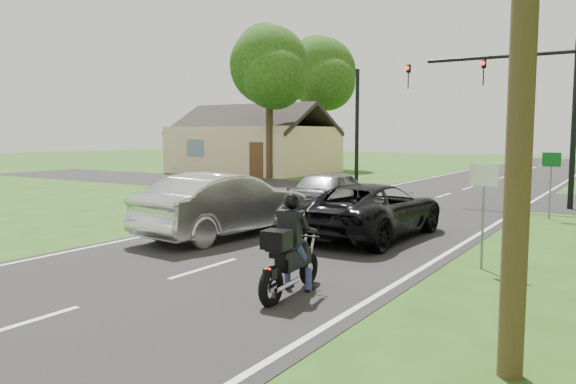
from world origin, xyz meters
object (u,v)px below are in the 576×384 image
(motorcycle_rider, at_px, (289,255))
(silver_suv, at_px, (333,192))
(dark_suv, at_px, (372,210))
(sign_white, at_px, (484,190))
(silver_sedan, at_px, (225,205))
(sign_green, at_px, (551,169))
(traffic_signal, at_px, (520,95))

(motorcycle_rider, xyz_separation_m, silver_suv, (-3.91, 8.98, 0.07))
(motorcycle_rider, relative_size, dark_suv, 0.40)
(dark_suv, xyz_separation_m, silver_suv, (-2.87, 3.29, 0.04))
(silver_suv, height_order, sign_white, sign_white)
(silver_sedan, distance_m, silver_suv, 5.26)
(dark_suv, height_order, sign_white, sign_white)
(sign_white, bearing_deg, dark_suv, 148.11)
(motorcycle_rider, bearing_deg, sign_green, 73.09)
(motorcycle_rider, relative_size, sign_green, 0.96)
(silver_sedan, distance_m, sign_white, 6.67)
(motorcycle_rider, distance_m, dark_suv, 5.79)
(dark_suv, height_order, silver_sedan, silver_sedan)
(motorcycle_rider, distance_m, traffic_signal, 15.09)
(silver_suv, relative_size, sign_white, 2.07)
(dark_suv, bearing_deg, silver_suv, -47.00)
(silver_sedan, height_order, sign_white, sign_white)
(motorcycle_rider, bearing_deg, silver_sedan, 134.39)
(motorcycle_rider, distance_m, silver_sedan, 5.75)
(sign_white, bearing_deg, silver_suv, 139.13)
(sign_green, bearing_deg, traffic_signal, 117.38)
(dark_suv, xyz_separation_m, silver_sedan, (-3.33, -1.95, 0.12))
(silver_sedan, height_order, sign_green, sign_green)
(motorcycle_rider, height_order, sign_white, sign_white)
(dark_suv, distance_m, silver_suv, 4.36)
(silver_suv, bearing_deg, motorcycle_rider, 110.28)
(silver_sedan, distance_m, sign_green, 10.47)
(sign_white, height_order, sign_green, same)
(silver_suv, xyz_separation_m, sign_white, (6.17, -5.34, 0.84))
(sign_white, bearing_deg, sign_green, 88.57)
(silver_sedan, bearing_deg, dark_suv, -143.79)
(motorcycle_rider, relative_size, silver_sedan, 0.40)
(dark_suv, bearing_deg, sign_green, -118.58)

